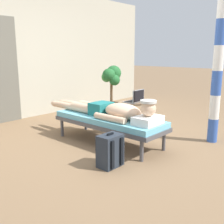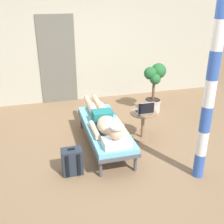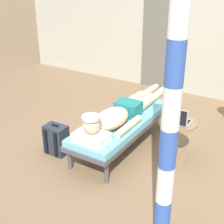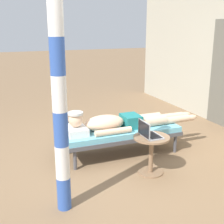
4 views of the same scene
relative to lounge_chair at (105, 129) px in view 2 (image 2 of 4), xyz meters
name	(u,v)px [view 2 (image 2 of 4)]	position (x,y,z in m)	size (l,w,h in m)	color
ground_plane	(121,148)	(0.25, -0.12, -0.35)	(40.00, 40.00, 0.00)	#846647
house_wall_back	(78,44)	(0.00, 2.51, 1.00)	(7.60, 0.20, 2.70)	#B2AD99
house_door_panel	(58,60)	(-0.52, 2.40, 0.67)	(0.84, 0.03, 2.04)	#625F54
lounge_chair	(105,129)	(0.00, 0.00, 0.00)	(0.63, 1.82, 0.42)	#4C4C51
person_reclining	(105,121)	(0.00, -0.04, 0.17)	(0.53, 2.17, 0.33)	white
side_table	(143,121)	(0.74, 0.11, 0.01)	(0.48, 0.48, 0.52)	#8C6B4C
laptop	(145,110)	(0.74, 0.06, 0.24)	(0.31, 0.24, 0.23)	#A5A8AD
backpack	(72,162)	(-0.65, -0.61, -0.15)	(0.30, 0.26, 0.42)	#262D38
potted_plant	(154,84)	(1.42, 1.22, 0.30)	(0.51, 0.45, 1.09)	#BFB29E
porch_post	(210,93)	(1.12, -1.16, 0.94)	(0.15, 0.15, 2.57)	#3359B2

